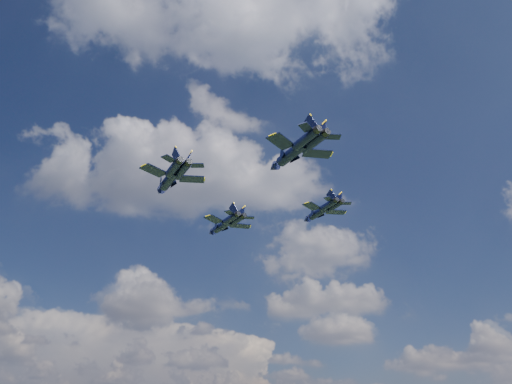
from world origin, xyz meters
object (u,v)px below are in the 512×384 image
object	(u,v)px
jet_slot	(290,154)
jet_lead	(222,226)
jet_right	(318,213)
jet_left	(169,180)

from	to	relation	value
jet_slot	jet_lead	bearing A→B (deg)	84.01
jet_right	jet_slot	size ratio (longest dim) A/B	0.85
jet_right	jet_slot	xyz separation A→B (m)	(-8.29, -26.69, -0.09)
jet_left	jet_right	distance (m)	36.73
jet_left	jet_slot	size ratio (longest dim) A/B	0.97
jet_left	jet_slot	xyz separation A→B (m)	(23.56, -8.43, 1.13)
jet_left	jet_slot	distance (m)	25.05
jet_lead	jet_right	bearing A→B (deg)	-45.21
jet_right	jet_lead	bearing A→B (deg)	139.59
jet_lead	jet_slot	size ratio (longest dim) A/B	0.89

